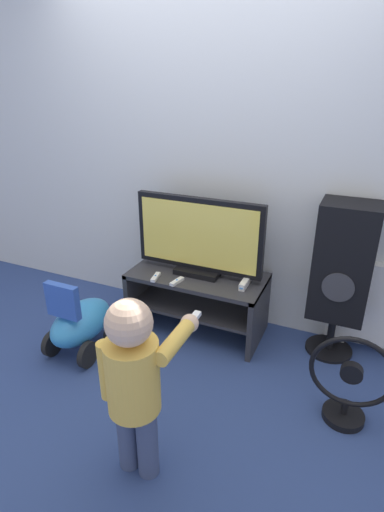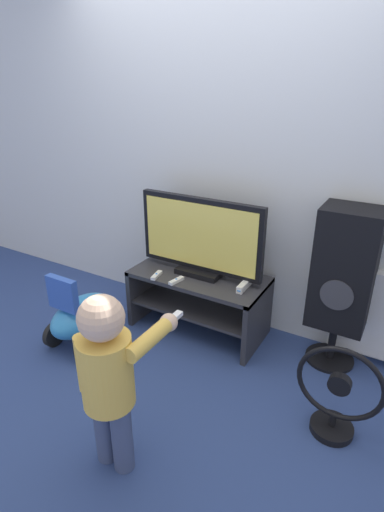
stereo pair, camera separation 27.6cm
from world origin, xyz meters
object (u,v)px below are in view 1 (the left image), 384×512
object	(u,v)px
game_console	(246,282)
child	(135,376)
television	(199,238)
remote_secondary	(177,281)
floor_fan	(349,384)
remote_primary	(156,277)
speaker_tower	(343,265)
ride_on_toy	(81,322)

from	to	relation	value
game_console	child	distance (m)	1.22
television	game_console	world-z (taller)	television
remote_secondary	floor_fan	world-z (taller)	floor_fan
remote_primary	floor_fan	world-z (taller)	floor_fan
game_console	remote_secondary	world-z (taller)	game_console
child	television	bearing A→B (deg)	100.35
remote_secondary	child	xyz separation A→B (m)	(0.31, -1.05, 0.09)
speaker_tower	remote_secondary	bearing A→B (deg)	-163.64
television	remote_primary	bearing A→B (deg)	-140.13
remote_secondary	child	size ratio (longest dim) A/B	0.14
television	child	xyz separation A→B (m)	(0.23, -1.25, -0.18)
speaker_tower	ride_on_toy	size ratio (longest dim) A/B	1.86
television	speaker_tower	distance (m)	0.98
remote_primary	remote_secondary	world-z (taller)	same
game_console	ride_on_toy	xyz separation A→B (m)	(-1.01, -0.55, -0.27)
remote_primary	remote_secondary	distance (m)	0.17
ride_on_toy	television	bearing A→B (deg)	43.18
remote_secondary	speaker_tower	distance (m)	1.11
remote_primary	speaker_tower	distance (m)	1.27
child	ride_on_toy	xyz separation A→B (m)	(-0.86, 0.65, -0.34)
remote_primary	child	xyz separation A→B (m)	(0.47, -1.04, 0.09)
ride_on_toy	speaker_tower	bearing A→B (deg)	23.58
remote_primary	ride_on_toy	world-z (taller)	ride_on_toy
television	child	bearing A→B (deg)	-79.65
game_console	remote_secondary	xyz separation A→B (m)	(-0.45, -0.16, -0.01)
game_console	speaker_tower	distance (m)	0.64
television	child	size ratio (longest dim) A/B	0.99
game_console	speaker_tower	size ratio (longest dim) A/B	0.18
speaker_tower	ride_on_toy	distance (m)	1.81
television	remote_primary	world-z (taller)	television
child	floor_fan	bearing A→B (deg)	39.42
game_console	ride_on_toy	size ratio (longest dim) A/B	0.33
speaker_tower	floor_fan	distance (m)	0.77
ride_on_toy	game_console	bearing A→B (deg)	28.70
ride_on_toy	remote_secondary	bearing A→B (deg)	35.14
game_console	remote_secondary	bearing A→B (deg)	-160.54
game_console	floor_fan	world-z (taller)	floor_fan
speaker_tower	floor_fan	xyz separation A→B (m)	(0.15, -0.62, -0.43)
ride_on_toy	child	bearing A→B (deg)	-37.06
game_console	floor_fan	bearing A→B (deg)	-32.27
floor_fan	speaker_tower	bearing A→B (deg)	103.77
television	floor_fan	world-z (taller)	television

